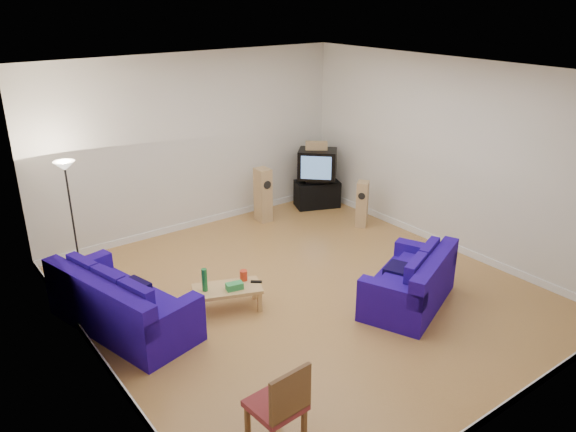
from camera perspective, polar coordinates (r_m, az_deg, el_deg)
room at (r=7.73m, az=1.77°, el=2.16°), size 6.01×6.51×3.21m
sofa_three_seat at (r=7.74m, az=-16.71°, el=-8.89°), size 1.44×2.31×0.83m
sofa_loveseat at (r=8.14m, az=12.50°, el=-6.90°), size 1.83×1.45×0.80m
coffee_table at (r=7.90m, az=-6.19°, el=-7.55°), size 1.04×0.77×0.34m
bottle at (r=7.75m, az=-8.48°, el=-6.44°), size 0.11×0.11×0.33m
tissue_box at (r=7.79m, az=-5.46°, el=-7.10°), size 0.25×0.17×0.09m
red_canister at (r=8.00m, az=-4.54°, el=-6.04°), size 0.15×0.15×0.15m
remote at (r=7.96m, az=-3.23°, el=-6.68°), size 0.15×0.14×0.02m
tv_stand at (r=11.58m, az=2.97°, el=2.27°), size 1.00×0.78×0.54m
av_receiver at (r=11.47m, az=2.84°, el=3.75°), size 0.55×0.52×0.10m
television at (r=11.32m, az=3.00°, el=5.31°), size 0.92×0.92×0.58m
centre_speaker at (r=11.26m, az=2.90°, el=7.15°), size 0.45×0.41×0.15m
speaker_left at (r=10.75m, az=-2.55°, el=2.15°), size 0.25×0.33×1.05m
speaker_right at (r=10.60m, az=7.54°, el=1.20°), size 0.33×0.32×0.88m
floor_lamp at (r=8.96m, az=-21.55°, el=3.23°), size 0.31×0.31×1.84m
dining_chair at (r=5.54m, az=-0.76°, el=-18.58°), size 0.51×0.51×0.99m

